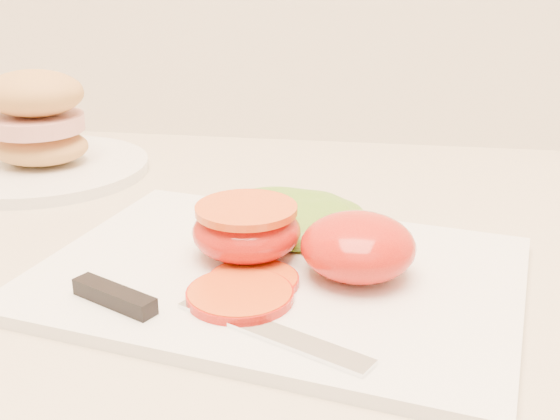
# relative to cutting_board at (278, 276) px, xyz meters

# --- Properties ---
(cutting_board) EXTENTS (0.40, 0.32, 0.01)m
(cutting_board) POSITION_rel_cutting_board_xyz_m (0.00, 0.00, 0.00)
(cutting_board) COLOR white
(cutting_board) RESTS_ON counter
(tomato_half_dome) EXTENTS (0.09, 0.09, 0.05)m
(tomato_half_dome) POSITION_rel_cutting_board_xyz_m (0.06, 0.00, 0.03)
(tomato_half_dome) COLOR red
(tomato_half_dome) RESTS_ON cutting_board
(tomato_half_cut) EXTENTS (0.09, 0.09, 0.04)m
(tomato_half_cut) POSITION_rel_cutting_board_xyz_m (-0.03, 0.02, 0.03)
(tomato_half_cut) COLOR red
(tomato_half_cut) RESTS_ON cutting_board
(tomato_slice_0) EXTENTS (0.07, 0.07, 0.01)m
(tomato_slice_0) POSITION_rel_cutting_board_xyz_m (-0.02, -0.05, 0.01)
(tomato_slice_0) COLOR orange
(tomato_slice_0) RESTS_ON cutting_board
(tomato_slice_1) EXTENTS (0.06, 0.06, 0.01)m
(tomato_slice_1) POSITION_rel_cutting_board_xyz_m (-0.01, -0.03, 0.01)
(tomato_slice_1) COLOR orange
(tomato_slice_1) RESTS_ON cutting_board
(lettuce_leaf_0) EXTENTS (0.15, 0.12, 0.03)m
(lettuce_leaf_0) POSITION_rel_cutting_board_xyz_m (0.00, 0.08, 0.02)
(lettuce_leaf_0) COLOR olive
(lettuce_leaf_0) RESTS_ON cutting_board
(knife) EXTENTS (0.22, 0.09, 0.01)m
(knife) POSITION_rel_cutting_board_xyz_m (-0.06, -0.08, 0.01)
(knife) COLOR silver
(knife) RESTS_ON cutting_board
(sandwich_plate) EXTENTS (0.23, 0.23, 0.11)m
(sandwich_plate) POSITION_rel_cutting_board_xyz_m (-0.30, 0.22, 0.04)
(sandwich_plate) COLOR white
(sandwich_plate) RESTS_ON counter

